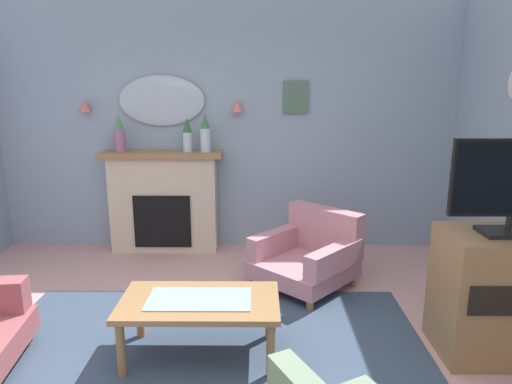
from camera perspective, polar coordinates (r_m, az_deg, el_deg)
wall_back at (r=5.31m, az=-3.70°, el=8.20°), size 6.22×0.10×2.84m
patterned_rug at (r=3.33m, az=-6.59°, el=-21.29°), size 3.20×2.40×0.01m
fireplace at (r=5.34m, az=-11.42°, el=-1.26°), size 1.36×0.36×1.16m
mantel_vase_centre at (r=5.29m, az=-16.68°, el=6.80°), size 0.13×0.13×0.41m
mantel_vase_right at (r=5.12m, az=-8.58°, el=7.08°), size 0.10×0.10×0.37m
mantel_vase_left at (r=5.09m, az=-6.34°, el=7.20°), size 0.12×0.12×0.42m
wall_mirror at (r=5.32m, az=-11.69°, el=11.10°), size 0.96×0.06×0.56m
wall_sconce_left at (r=5.51m, az=-20.59°, el=10.08°), size 0.14×0.14×0.14m
wall_sconce_right at (r=5.16m, az=-2.34°, el=10.74°), size 0.14×0.14×0.14m
framed_picture at (r=5.23m, az=4.97°, el=11.72°), size 0.28×0.03×0.36m
coffee_table at (r=3.29m, az=-7.05°, el=-14.04°), size 1.10×0.60×0.45m
armchair_in_corner at (r=4.45m, az=6.69°, el=-7.64°), size 1.14×1.15×0.71m
tv_cabinet at (r=3.71m, az=27.96°, el=-11.20°), size 0.80×0.57×0.90m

